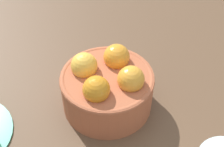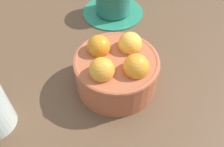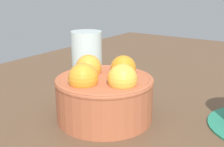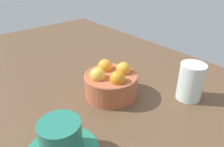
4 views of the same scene
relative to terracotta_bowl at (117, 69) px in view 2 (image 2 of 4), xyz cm
name	(u,v)px [view 2 (image 2 of 4)]	position (x,y,z in cm)	size (l,w,h in cm)	color
ground_plane	(116,89)	(0.02, 0.00, -5.80)	(157.79, 85.19, 3.08)	brown
terracotta_bowl	(117,69)	(0.00, 0.00, 0.00)	(15.04, 15.04, 9.58)	#AD5938
coffee_cup	(113,1)	(9.93, -21.15, -0.93)	(15.25, 15.25, 7.70)	#247B5C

